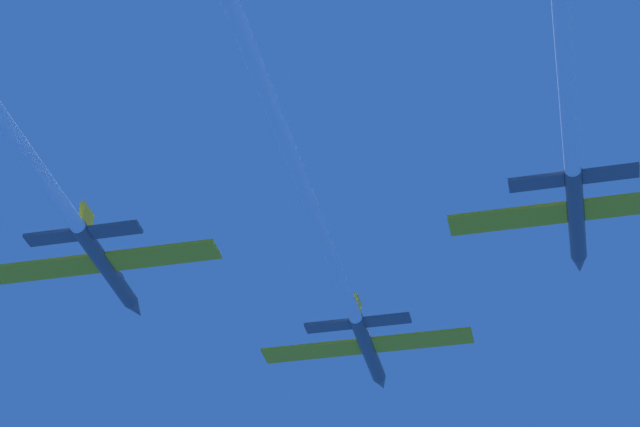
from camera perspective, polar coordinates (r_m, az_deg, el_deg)
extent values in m
cylinder|color=#4C5660|center=(104.52, 2.33, -6.54)|extent=(1.25, 11.38, 1.25)
cone|color=#4C5660|center=(110.64, 2.98, -8.16)|extent=(1.23, 2.50, 1.23)
ellipsoid|color=black|center=(106.95, 2.57, -6.89)|extent=(0.88, 2.28, 0.63)
cube|color=yellow|center=(104.88, -0.41, -6.67)|extent=(8.65, 2.50, 0.27)
cube|color=yellow|center=(103.39, 4.99, -6.11)|extent=(8.65, 2.50, 0.27)
cube|color=yellow|center=(101.31, 1.84, -4.61)|extent=(0.33, 2.05, 1.82)
cube|color=#4C5660|center=(100.80, 0.39, -5.46)|extent=(3.89, 1.50, 0.27)
cube|color=#4C5660|center=(99.99, 3.29, -5.15)|extent=(3.89, 1.50, 0.27)
cylinder|color=white|center=(75.58, -2.55, 5.68)|extent=(1.13, 59.38, 1.13)
cylinder|color=#4C5660|center=(93.99, -10.30, -2.52)|extent=(1.25, 11.38, 1.25)
cone|color=#4C5660|center=(99.51, -8.88, -4.57)|extent=(1.23, 2.50, 1.23)
ellipsoid|color=black|center=(96.23, -9.74, -3.01)|extent=(0.88, 2.28, 0.63)
cube|color=yellow|center=(95.42, -13.19, -2.65)|extent=(8.65, 2.50, 0.27)
cube|color=yellow|center=(91.90, -7.56, -2.01)|extent=(8.65, 2.50, 0.27)
cube|color=yellow|center=(91.31, -11.22, -0.23)|extent=(0.33, 2.05, 1.82)
cube|color=#4C5660|center=(91.28, -12.87, -1.14)|extent=(3.89, 1.50, 0.27)
cube|color=#4C5660|center=(89.39, -9.86, -0.77)|extent=(3.89, 1.50, 0.27)
cylinder|color=#4C5660|center=(88.59, 12.25, -0.08)|extent=(1.25, 11.38, 1.25)
cone|color=#4C5660|center=(94.47, 12.41, -2.38)|extent=(1.23, 2.50, 1.23)
ellipsoid|color=black|center=(90.98, 12.27, -0.66)|extent=(0.88, 2.28, 0.63)
cube|color=yellow|center=(88.08, 9.04, -0.26)|extent=(8.65, 2.50, 0.27)
cube|color=yellow|center=(85.70, 12.02, 2.44)|extent=(0.33, 2.05, 1.82)
cube|color=#4C5660|center=(84.57, 10.40, 1.49)|extent=(3.89, 1.50, 0.27)
cube|color=#4C5660|center=(84.76, 13.86, 1.90)|extent=(3.89, 1.50, 0.27)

